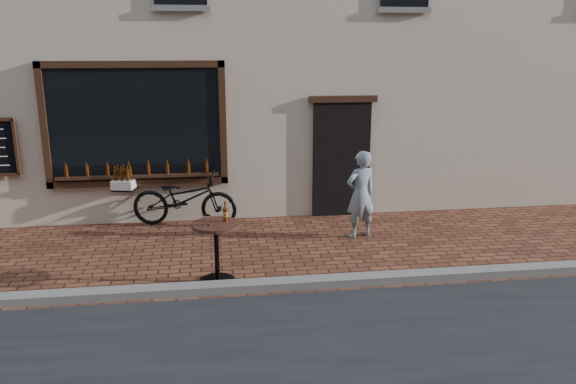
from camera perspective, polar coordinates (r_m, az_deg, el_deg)
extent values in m
plane|color=#4C2518|center=(7.62, -2.93, -10.49)|extent=(90.00, 90.00, 0.00)
cube|color=slate|center=(7.77, -3.07, -9.47)|extent=(90.00, 0.25, 0.12)
cube|color=black|center=(10.49, -15.24, 6.61)|extent=(3.00, 0.06, 2.00)
cube|color=black|center=(10.38, -15.65, 12.39)|extent=(3.24, 0.10, 0.12)
cube|color=black|center=(10.67, -14.87, 0.96)|extent=(3.24, 0.10, 0.12)
cube|color=black|center=(10.78, -23.54, 6.12)|extent=(0.12, 0.10, 2.24)
cube|color=black|center=(10.39, -6.63, 6.96)|extent=(0.12, 0.10, 2.24)
cube|color=black|center=(10.59, -14.94, 1.58)|extent=(2.90, 0.16, 0.05)
cube|color=black|center=(10.83, 5.43, 3.28)|extent=(1.10, 0.10, 2.20)
cube|color=black|center=(10.63, 5.62, 9.39)|extent=(1.30, 0.10, 0.12)
cylinder|color=#3D1C07|center=(10.79, -21.58, 1.93)|extent=(0.06, 0.06, 0.19)
cylinder|color=#3D1C07|center=(10.71, -19.73, 2.01)|extent=(0.06, 0.06, 0.19)
cylinder|color=#3D1C07|center=(10.64, -17.85, 2.09)|extent=(0.06, 0.06, 0.19)
cylinder|color=#3D1C07|center=(10.59, -15.94, 2.17)|extent=(0.06, 0.06, 0.19)
cylinder|color=#3D1C07|center=(10.54, -14.02, 2.25)|extent=(0.06, 0.06, 0.19)
cylinder|color=#3D1C07|center=(10.51, -12.09, 2.33)|extent=(0.06, 0.06, 0.19)
cylinder|color=#3D1C07|center=(10.49, -10.14, 2.40)|extent=(0.06, 0.06, 0.19)
cylinder|color=#3D1C07|center=(10.48, -8.19, 2.47)|extent=(0.06, 0.06, 0.19)
imported|color=black|center=(10.44, -10.48, -0.68)|extent=(2.03, 1.07, 1.02)
cube|color=black|center=(10.72, -16.07, 0.43)|extent=(0.49, 0.61, 0.03)
cube|color=white|center=(10.69, -16.11, 0.93)|extent=(0.49, 0.63, 0.16)
cylinder|color=#3D1C07|center=(10.43, -15.98, 1.65)|extent=(0.06, 0.06, 0.21)
cylinder|color=#3D1C07|center=(10.47, -16.56, 1.65)|extent=(0.06, 0.06, 0.21)
cylinder|color=#3D1C07|center=(10.51, -17.14, 1.66)|extent=(0.06, 0.06, 0.21)
cylinder|color=#3D1C07|center=(10.55, -15.73, 1.81)|extent=(0.06, 0.06, 0.21)
cylinder|color=#3D1C07|center=(10.59, -16.31, 1.82)|extent=(0.06, 0.06, 0.21)
cylinder|color=#3D1C07|center=(10.63, -16.88, 1.82)|extent=(0.06, 0.06, 0.21)
cylinder|color=#3D1C07|center=(10.68, -15.49, 1.98)|extent=(0.06, 0.06, 0.21)
cylinder|color=#3D1C07|center=(10.71, -16.06, 1.98)|extent=(0.06, 0.06, 0.21)
cylinder|color=#3D1C07|center=(10.75, -16.62, 1.99)|extent=(0.06, 0.06, 0.21)
cylinder|color=#3D1C07|center=(10.80, -15.25, 2.14)|extent=(0.06, 0.06, 0.21)
cylinder|color=#3D1C07|center=(10.84, -15.82, 2.14)|extent=(0.06, 0.06, 0.21)
cylinder|color=black|center=(8.08, -7.15, -8.91)|extent=(0.50, 0.50, 0.03)
cylinder|color=black|center=(7.93, -7.24, -6.19)|extent=(0.07, 0.07, 0.79)
cylinder|color=#321810|center=(7.79, -7.34, -3.33)|extent=(0.68, 0.68, 0.05)
cylinder|color=gold|center=(7.81, -6.39, -2.25)|extent=(0.07, 0.07, 0.07)
cylinder|color=white|center=(7.68, -8.20, -2.86)|extent=(0.09, 0.09, 0.15)
imported|color=gray|center=(9.68, 7.38, -0.24)|extent=(0.64, 0.52, 1.52)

